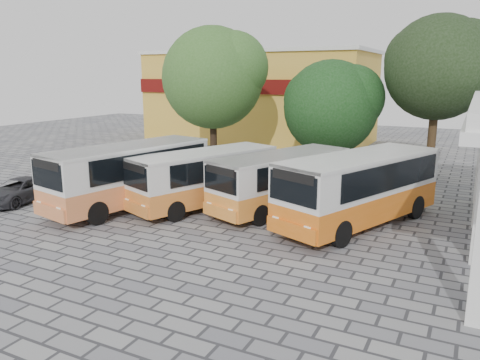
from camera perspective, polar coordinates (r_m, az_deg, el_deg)
The scene contains 10 objects.
ground at distance 17.69m, azimuth 0.28°, elevation -7.77°, with size 90.00×90.00×0.00m, color slate.
shophouse_block at distance 44.81m, azimuth 2.56°, elevation 10.12°, with size 20.40×10.40×8.30m.
bus_far_left at distance 22.67m, azimuth -13.33°, elevation 0.99°, with size 4.17×8.63×2.97m.
bus_centre_left at distance 22.17m, azimuth -4.33°, elevation 0.60°, with size 4.80×7.95×2.68m.
bus_centre_right at distance 21.65m, azimuth 5.06°, elevation 0.26°, with size 4.72×7.90×2.66m.
bus_far_right at distance 19.98m, azimuth 14.41°, elevation -0.60°, with size 5.42×8.87×2.99m.
tree_left at distance 32.63m, azimuth -3.19°, elevation 12.72°, with size 7.26×6.92×9.43m.
tree_middle at distance 29.68m, azimuth 11.15°, elevation 9.05°, with size 6.09×5.80×7.12m.
tree_right at distance 29.38m, azimuth 23.20°, elevation 12.84°, with size 6.21×5.91×9.53m.
parked_car at distance 25.63m, azimuth -25.32°, elevation -1.16°, with size 1.94×4.22×1.17m, color #2B2B30.
Camera 1 is at (7.38, -14.83, 6.20)m, focal length 35.00 mm.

